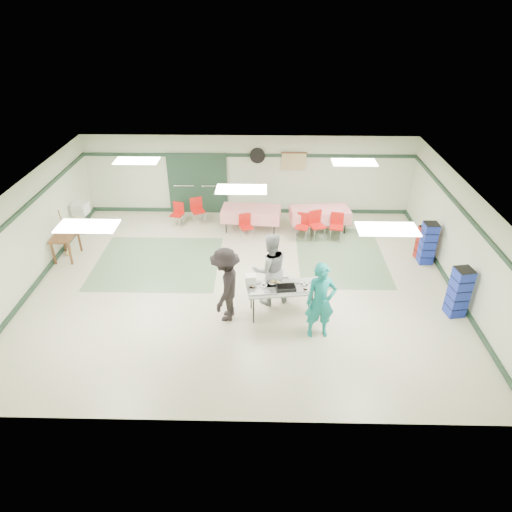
{
  "coord_description": "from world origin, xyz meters",
  "views": [
    {
      "loc": [
        0.57,
        -10.11,
        6.81
      ],
      "look_at": [
        0.35,
        -0.3,
        1.02
      ],
      "focal_mm": 32.0,
      "sensor_mm": 36.0,
      "label": 1
    }
  ],
  "objects_px": {
    "serving_table": "(285,289)",
    "chair_loose_b": "(178,212)",
    "chair_b": "(303,224)",
    "printer_table": "(65,238)",
    "volunteer_grey": "(270,269)",
    "chair_a": "(316,222)",
    "chair_loose_a": "(197,208)",
    "chair_d": "(246,224)",
    "crate_stack_blue_a": "(428,243)",
    "dining_table_b": "(251,214)",
    "dining_table_a": "(320,214)",
    "broom": "(65,231)",
    "volunteer_teal": "(321,301)",
    "volunteer_dark": "(226,285)",
    "crate_stack_red": "(425,243)",
    "office_printer": "(80,208)",
    "chair_c": "(337,223)",
    "crate_stack_blue_b": "(459,292)"
  },
  "relations": [
    {
      "from": "chair_loose_a",
      "to": "broom",
      "type": "bearing_deg",
      "value": -173.22
    },
    {
      "from": "chair_loose_a",
      "to": "chair_loose_b",
      "type": "height_order",
      "value": "chair_loose_a"
    },
    {
      "from": "chair_a",
      "to": "chair_loose_b",
      "type": "height_order",
      "value": "chair_a"
    },
    {
      "from": "dining_table_b",
      "to": "printer_table",
      "type": "relative_size",
      "value": 2.09
    },
    {
      "from": "chair_d",
      "to": "printer_table",
      "type": "xyz_separation_m",
      "value": [
        -5.12,
        -1.33,
        0.15
      ]
    },
    {
      "from": "volunteer_teal",
      "to": "chair_c",
      "type": "xyz_separation_m",
      "value": [
        0.99,
        4.6,
        -0.39
      ]
    },
    {
      "from": "serving_table",
      "to": "broom",
      "type": "distance_m",
      "value": 6.86
    },
    {
      "from": "chair_c",
      "to": "chair_loose_a",
      "type": "relative_size",
      "value": 0.99
    },
    {
      "from": "volunteer_grey",
      "to": "serving_table",
      "type": "bearing_deg",
      "value": 106.67
    },
    {
      "from": "chair_loose_b",
      "to": "serving_table",
      "type": "bearing_deg",
      "value": -37.56
    },
    {
      "from": "dining_table_a",
      "to": "chair_b",
      "type": "relative_size",
      "value": 2.28
    },
    {
      "from": "serving_table",
      "to": "dining_table_a",
      "type": "height_order",
      "value": "dining_table_a"
    },
    {
      "from": "volunteer_dark",
      "to": "dining_table_b",
      "type": "xyz_separation_m",
      "value": [
        0.43,
        4.6,
        -0.36
      ]
    },
    {
      "from": "serving_table",
      "to": "office_printer",
      "type": "height_order",
      "value": "office_printer"
    },
    {
      "from": "volunteer_grey",
      "to": "chair_loose_b",
      "type": "height_order",
      "value": "volunteer_grey"
    },
    {
      "from": "chair_loose_b",
      "to": "crate_stack_red",
      "type": "relative_size",
      "value": 0.78
    },
    {
      "from": "chair_loose_b",
      "to": "crate_stack_blue_a",
      "type": "relative_size",
      "value": 0.64
    },
    {
      "from": "chair_b",
      "to": "printer_table",
      "type": "relative_size",
      "value": 0.92
    },
    {
      "from": "dining_table_a",
      "to": "chair_b",
      "type": "bearing_deg",
      "value": -141.12
    },
    {
      "from": "volunteer_teal",
      "to": "chair_loose_a",
      "type": "relative_size",
      "value": 2.11
    },
    {
      "from": "chair_b",
      "to": "chair_loose_b",
      "type": "bearing_deg",
      "value": -177.45
    },
    {
      "from": "chair_a",
      "to": "chair_d",
      "type": "relative_size",
      "value": 1.15
    },
    {
      "from": "volunteer_grey",
      "to": "chair_loose_b",
      "type": "distance_m",
      "value": 5.16
    },
    {
      "from": "volunteer_dark",
      "to": "printer_table",
      "type": "distance_m",
      "value": 5.54
    },
    {
      "from": "chair_loose_b",
      "to": "chair_c",
      "type": "bearing_deg",
      "value": 7.61
    },
    {
      "from": "volunteer_dark",
      "to": "chair_d",
      "type": "bearing_deg",
      "value": -175.16
    },
    {
      "from": "chair_loose_b",
      "to": "broom",
      "type": "relative_size",
      "value": 0.56
    },
    {
      "from": "chair_d",
      "to": "crate_stack_blue_b",
      "type": "height_order",
      "value": "crate_stack_blue_b"
    },
    {
      "from": "broom",
      "to": "volunteer_dark",
      "type": "bearing_deg",
      "value": -28.26
    },
    {
      "from": "serving_table",
      "to": "crate_stack_red",
      "type": "height_order",
      "value": "crate_stack_red"
    },
    {
      "from": "serving_table",
      "to": "chair_loose_b",
      "type": "bearing_deg",
      "value": 118.06
    },
    {
      "from": "chair_loose_b",
      "to": "volunteer_dark",
      "type": "bearing_deg",
      "value": -50.91
    },
    {
      "from": "printer_table",
      "to": "volunteer_teal",
      "type": "bearing_deg",
      "value": -25.26
    },
    {
      "from": "volunteer_teal",
      "to": "chair_a",
      "type": "xyz_separation_m",
      "value": [
        0.35,
        4.6,
        -0.35
      ]
    },
    {
      "from": "chair_d",
      "to": "broom",
      "type": "height_order",
      "value": "broom"
    },
    {
      "from": "chair_d",
      "to": "crate_stack_blue_a",
      "type": "distance_m",
      "value": 5.36
    },
    {
      "from": "volunteer_grey",
      "to": "printer_table",
      "type": "relative_size",
      "value": 2.05
    },
    {
      "from": "chair_loose_a",
      "to": "broom",
      "type": "xyz_separation_m",
      "value": [
        -3.55,
        -2.11,
        0.2
      ]
    },
    {
      "from": "chair_a",
      "to": "printer_table",
      "type": "xyz_separation_m",
      "value": [
        -7.3,
        -1.34,
        0.08
      ]
    },
    {
      "from": "serving_table",
      "to": "volunteer_dark",
      "type": "bearing_deg",
      "value": -179.81
    },
    {
      "from": "volunteer_grey",
      "to": "dining_table_b",
      "type": "relative_size",
      "value": 0.98
    },
    {
      "from": "dining_table_a",
      "to": "crate_stack_red",
      "type": "xyz_separation_m",
      "value": [
        2.83,
        -1.76,
        -0.06
      ]
    },
    {
      "from": "chair_b",
      "to": "chair_loose_b",
      "type": "distance_m",
      "value": 4.12
    },
    {
      "from": "serving_table",
      "to": "dining_table_b",
      "type": "relative_size",
      "value": 0.96
    },
    {
      "from": "dining_table_a",
      "to": "chair_d",
      "type": "distance_m",
      "value": 2.42
    },
    {
      "from": "chair_a",
      "to": "volunteer_dark",
      "type": "bearing_deg",
      "value": -143.05
    },
    {
      "from": "dining_table_b",
      "to": "office_printer",
      "type": "xyz_separation_m",
      "value": [
        -5.27,
        -0.48,
        0.35
      ]
    },
    {
      "from": "crate_stack_red",
      "to": "printer_table",
      "type": "relative_size",
      "value": 1.11
    },
    {
      "from": "chair_b",
      "to": "printer_table",
      "type": "xyz_separation_m",
      "value": [
        -6.89,
        -1.33,
        0.13
      ]
    },
    {
      "from": "serving_table",
      "to": "broom",
      "type": "height_order",
      "value": "broom"
    }
  ]
}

